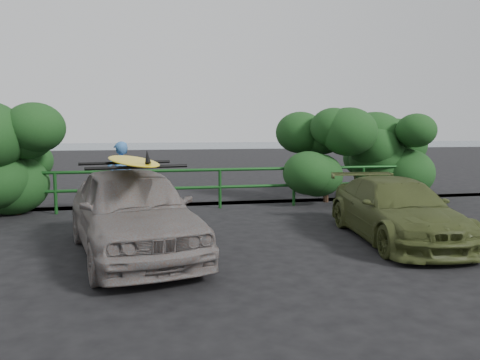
% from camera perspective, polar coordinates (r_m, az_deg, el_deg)
% --- Properties ---
extents(ground, '(80.00, 80.00, 0.00)m').
position_cam_1_polar(ground, '(7.15, -3.60, -10.35)').
color(ground, black).
extents(ocean, '(200.00, 200.00, 0.00)m').
position_cam_1_polar(ocean, '(66.82, -11.32, 4.38)').
color(ocean, slate).
rests_on(ocean, ground).
extents(guardrail, '(14.00, 0.08, 1.04)m').
position_cam_1_polar(guardrail, '(11.92, -7.20, -1.13)').
color(guardrail, '#124215').
rests_on(guardrail, ground).
extents(shrub_right, '(3.20, 2.40, 2.39)m').
position_cam_1_polar(shrub_right, '(13.69, 13.91, 2.54)').
color(shrub_right, '#184017').
rests_on(shrub_right, ground).
extents(sedan, '(2.52, 4.49, 1.44)m').
position_cam_1_polar(sedan, '(7.77, -12.98, -3.68)').
color(sedan, slate).
rests_on(sedan, ground).
extents(olive_vehicle, '(2.02, 4.03, 1.12)m').
position_cam_1_polar(olive_vehicle, '(9.07, 18.48, -3.45)').
color(olive_vehicle, '#3F4820').
rests_on(olive_vehicle, ground).
extents(man, '(0.74, 0.61, 1.74)m').
position_cam_1_polar(man, '(11.58, -14.33, 0.26)').
color(man, '#396CAC').
rests_on(man, ground).
extents(roof_rack, '(1.71, 1.35, 0.05)m').
position_cam_1_polar(roof_rack, '(7.68, -13.11, 1.81)').
color(roof_rack, black).
rests_on(roof_rack, sedan).
extents(surfboard, '(1.17, 2.95, 0.09)m').
position_cam_1_polar(surfboard, '(7.68, -13.13, 2.32)').
color(surfboard, yellow).
rests_on(surfboard, roof_rack).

